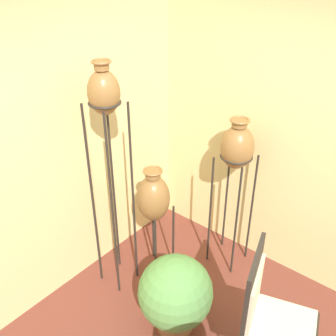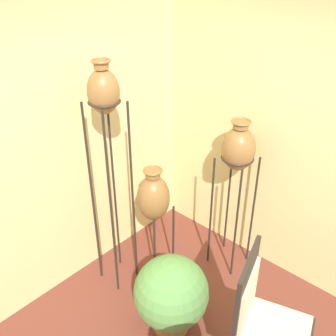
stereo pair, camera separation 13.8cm
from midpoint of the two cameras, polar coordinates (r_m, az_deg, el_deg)
wall_back at (r=3.19m, az=-21.41°, el=0.30°), size 7.38×0.06×2.70m
wall_right at (r=3.42m, az=21.57°, el=2.26°), size 0.06×7.38×2.70m
vase_stand_tall at (r=3.00m, az=-10.46°, el=8.82°), size 0.26×0.26×2.10m
vase_stand_medium at (r=3.45m, az=8.86°, el=2.57°), size 0.30×0.30×1.54m
vase_stand_short at (r=3.51m, az=-3.26°, el=-4.50°), size 0.30×0.30×1.14m
chair at (r=2.95m, az=13.01°, el=-19.99°), size 0.63×0.62×1.10m
potted_plant at (r=3.29m, az=-0.19°, el=-17.87°), size 0.60×0.60×0.71m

